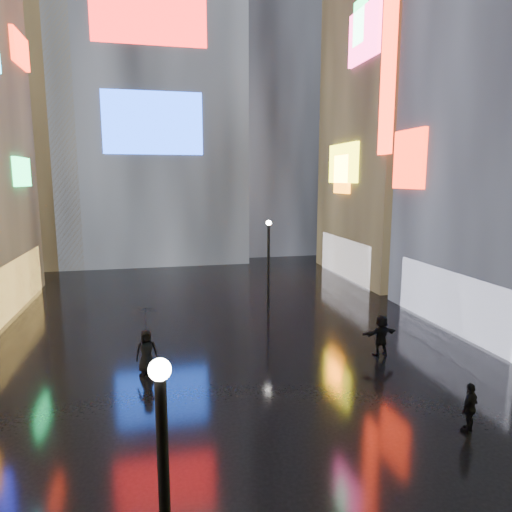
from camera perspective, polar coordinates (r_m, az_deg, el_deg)
name	(u,v)px	position (r m, az deg, el deg)	size (l,w,h in m)	color
ground	(222,326)	(23.82, -4.28, -8.77)	(140.00, 140.00, 0.00)	black
building_right_far	(411,92)	(38.20, 18.78, 18.88)	(10.28, 12.00, 28.00)	black
tower_main	(149,32)	(48.28, -13.21, 25.61)	(16.00, 14.20, 42.00)	black
tower_flank_right	(269,87)	(50.80, 1.58, 20.38)	(12.00, 12.00, 34.00)	black
tower_flank_left	(22,115)	(45.99, -27.17, 15.45)	(10.00, 10.00, 26.00)	black
lamp_far	(269,260)	(26.09, 1.58, -0.44)	(0.30, 0.30, 5.20)	black
pedestrian_3	(470,407)	(15.68, 25.16, -16.77)	(0.90, 0.37, 1.53)	black
pedestrian_4	(147,351)	(18.64, -13.53, -11.52)	(0.84, 0.55, 1.72)	black
pedestrian_5	(381,335)	(20.49, 15.36, -9.54)	(1.66, 0.53, 1.79)	black
umbrella_2	(145,319)	(18.21, -13.69, -7.65)	(1.00, 1.01, 0.91)	black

